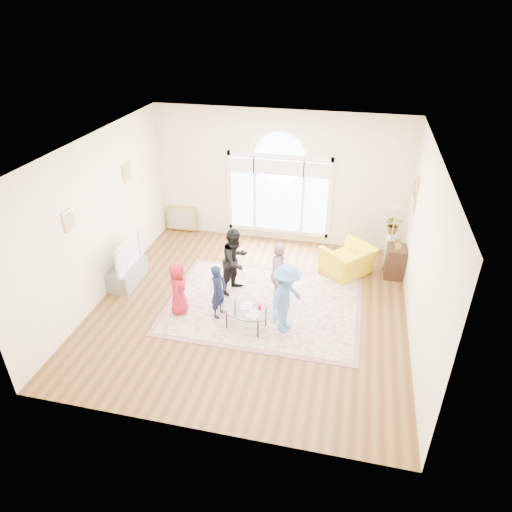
% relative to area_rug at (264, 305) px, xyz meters
% --- Properties ---
extents(ground, '(6.00, 6.00, 0.00)m').
position_rel_area_rug_xyz_m(ground, '(-0.25, -0.13, -0.01)').
color(ground, '#553315').
rests_on(ground, ground).
extents(room_shell, '(6.00, 6.00, 6.00)m').
position_rel_area_rug_xyz_m(room_shell, '(-0.24, 2.71, 1.56)').
color(room_shell, '#FFEFC4').
rests_on(room_shell, ground).
extents(area_rug, '(3.60, 2.60, 0.02)m').
position_rel_area_rug_xyz_m(area_rug, '(0.00, 0.00, 0.00)').
color(area_rug, beige).
rests_on(area_rug, ground).
extents(rug_border, '(3.80, 2.80, 0.01)m').
position_rel_area_rug_xyz_m(rug_border, '(-0.00, 0.00, -0.00)').
color(rug_border, '#965F67').
rests_on(rug_border, ground).
extents(tv_console, '(0.45, 1.00, 0.42)m').
position_rel_area_rug_xyz_m(tv_console, '(-3.00, 0.17, 0.20)').
color(tv_console, gray).
rests_on(tv_console, ground).
extents(television, '(0.17, 1.10, 0.63)m').
position_rel_area_rug_xyz_m(television, '(-2.99, 0.17, 0.73)').
color(television, black).
rests_on(television, tv_console).
extents(coffee_table, '(1.09, 0.81, 0.54)m').
position_rel_area_rug_xyz_m(coffee_table, '(-0.17, -0.76, 0.39)').
color(coffee_table, silver).
rests_on(coffee_table, ground).
extents(armchair, '(1.32, 1.33, 0.65)m').
position_rel_area_rug_xyz_m(armchair, '(1.54, 1.58, 0.32)').
color(armchair, yellow).
rests_on(armchair, ground).
extents(side_cabinet, '(0.40, 0.50, 0.70)m').
position_rel_area_rug_xyz_m(side_cabinet, '(2.53, 1.72, 0.34)').
color(side_cabinet, black).
rests_on(side_cabinet, ground).
extents(floor_lamp, '(0.26, 0.26, 1.51)m').
position_rel_area_rug_xyz_m(floor_lamp, '(2.40, 1.92, 1.27)').
color(floor_lamp, black).
rests_on(floor_lamp, ground).
extents(plant_pedestal, '(0.20, 0.20, 0.70)m').
position_rel_area_rug_xyz_m(plant_pedestal, '(2.45, 2.39, 0.34)').
color(plant_pedestal, white).
rests_on(plant_pedestal, ground).
extents(potted_plant, '(0.44, 0.39, 0.43)m').
position_rel_area_rug_xyz_m(potted_plant, '(2.45, 2.39, 0.91)').
color(potted_plant, '#33722D').
rests_on(potted_plant, plant_pedestal).
extents(leaning_picture, '(0.80, 0.14, 0.62)m').
position_rel_area_rug_xyz_m(leaning_picture, '(-2.75, 2.77, -0.01)').
color(leaning_picture, tan).
rests_on(leaning_picture, ground).
extents(child_red, '(0.45, 0.59, 1.07)m').
position_rel_area_rug_xyz_m(child_red, '(-1.53, -0.58, 0.54)').
color(child_red, '#AE172B').
rests_on(child_red, area_rug).
extents(child_navy, '(0.34, 0.44, 1.08)m').
position_rel_area_rug_xyz_m(child_navy, '(-0.76, -0.52, 0.55)').
color(child_navy, '#111937').
rests_on(child_navy, area_rug).
extents(child_black, '(0.76, 0.83, 1.39)m').
position_rel_area_rug_xyz_m(child_black, '(-0.67, 0.39, 0.71)').
color(child_black, black).
rests_on(child_black, area_rug).
extents(child_pink, '(0.40, 0.81, 1.33)m').
position_rel_area_rug_xyz_m(child_pink, '(0.26, 0.11, 0.68)').
color(child_pink, '#CF8EA0').
rests_on(child_pink, area_rug).
extents(child_blue, '(0.79, 1.01, 1.36)m').
position_rel_area_rug_xyz_m(child_blue, '(0.54, -0.66, 0.69)').
color(child_blue, '#4F87D5').
rests_on(child_blue, area_rug).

